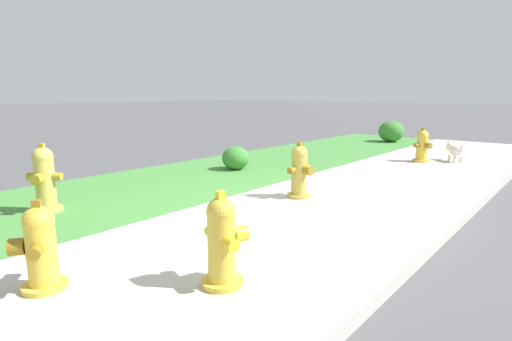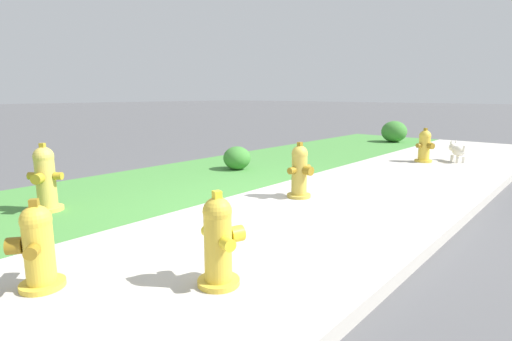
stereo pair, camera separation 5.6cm
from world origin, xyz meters
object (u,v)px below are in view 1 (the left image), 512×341
at_px(fire_hydrant_near_corner, 422,146).
at_px(shrub_bush_mid_verge, 236,158).
at_px(fire_hydrant_across_street, 40,248).
at_px(fire_hydrant_at_driveway, 299,171).
at_px(shrub_bush_far_verge, 391,131).
at_px(fire_hydrant_mid_block, 222,241).
at_px(small_white_dog, 455,150).
at_px(fire_hydrant_by_grass_verge, 45,179).

distance_m(fire_hydrant_near_corner, shrub_bush_mid_verge, 3.86).
height_order(fire_hydrant_across_street, fire_hydrant_at_driveway, fire_hydrant_at_driveway).
height_order(fire_hydrant_at_driveway, shrub_bush_far_verge, fire_hydrant_at_driveway).
xyz_separation_m(fire_hydrant_mid_block, fire_hydrant_at_driveway, (2.44, 0.99, 0.02)).
height_order(fire_hydrant_mid_block, small_white_dog, fire_hydrant_mid_block).
distance_m(fire_hydrant_at_driveway, small_white_dog, 4.54).
distance_m(fire_hydrant_by_grass_verge, shrub_bush_far_verge, 9.49).
height_order(fire_hydrant_near_corner, shrub_bush_mid_verge, fire_hydrant_near_corner).
xyz_separation_m(fire_hydrant_across_street, small_white_dog, (7.78, -0.74, -0.07)).
relative_size(fire_hydrant_by_grass_verge, shrub_bush_mid_verge, 1.62).
bearing_deg(small_white_dog, shrub_bush_mid_verge, 100.99).
bearing_deg(shrub_bush_mid_verge, small_white_dog, -38.88).
height_order(small_white_dog, shrub_bush_mid_verge, small_white_dog).
xyz_separation_m(fire_hydrant_by_grass_verge, shrub_bush_mid_verge, (3.40, 0.13, -0.18)).
height_order(fire_hydrant_mid_block, fire_hydrant_at_driveway, fire_hydrant_at_driveway).
bearing_deg(fire_hydrant_by_grass_verge, fire_hydrant_mid_block, 141.15).
bearing_deg(shrub_bush_far_verge, shrub_bush_mid_verge, 175.38).
bearing_deg(fire_hydrant_across_street, fire_hydrant_near_corner, -55.57).
bearing_deg(shrub_bush_far_verge, fire_hydrant_by_grass_verge, 177.80).
height_order(fire_hydrant_at_driveway, small_white_dog, fire_hydrant_at_driveway).
xyz_separation_m(fire_hydrant_near_corner, shrub_bush_mid_verge, (-3.06, 2.34, -0.12)).
relative_size(fire_hydrant_mid_block, fire_hydrant_by_grass_verge, 0.87).
relative_size(fire_hydrant_mid_block, fire_hydrant_near_corner, 1.02).
bearing_deg(fire_hydrant_mid_block, fire_hydrant_near_corner, 112.92).
distance_m(fire_hydrant_at_driveway, shrub_bush_far_verge, 7.19).
height_order(fire_hydrant_by_grass_verge, small_white_dog, fire_hydrant_by_grass_verge).
height_order(fire_hydrant_at_driveway, shrub_bush_mid_verge, fire_hydrant_at_driveway).
xyz_separation_m(fire_hydrant_across_street, fire_hydrant_at_driveway, (3.31, 0.06, 0.05)).
xyz_separation_m(fire_hydrant_at_driveway, shrub_bush_far_verge, (7.02, 1.55, -0.06)).
height_order(fire_hydrant_by_grass_verge, fire_hydrant_at_driveway, fire_hydrant_by_grass_verge).
bearing_deg(shrub_bush_mid_verge, fire_hydrant_mid_block, -138.12).
bearing_deg(small_white_dog, fire_hydrant_mid_block, 141.47).
height_order(fire_hydrant_across_street, shrub_bush_far_verge, fire_hydrant_across_street).
relative_size(fire_hydrant_mid_block, shrub_bush_mid_verge, 1.41).
relative_size(fire_hydrant_mid_block, shrub_bush_far_verge, 0.99).
relative_size(small_white_dog, shrub_bush_far_verge, 0.66).
bearing_deg(fire_hydrant_mid_block, fire_hydrant_at_driveway, 128.84).
height_order(fire_hydrant_near_corner, small_white_dog, fire_hydrant_near_corner).
relative_size(fire_hydrant_by_grass_verge, fire_hydrant_at_driveway, 1.08).
bearing_deg(small_white_dog, fire_hydrant_at_driveway, 129.73).
relative_size(fire_hydrant_across_street, fire_hydrant_at_driveway, 0.88).
bearing_deg(fire_hydrant_across_street, small_white_dog, -59.17).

